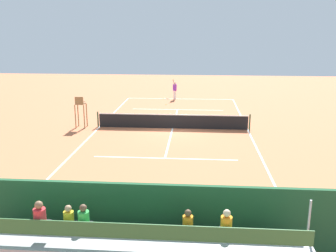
{
  "coord_description": "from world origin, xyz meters",
  "views": [
    {
      "loc": [
        -1.6,
        24.39,
        6.52
      ],
      "look_at": [
        0.0,
        4.0,
        1.2
      ],
      "focal_mm": 40.17,
      "sensor_mm": 36.0,
      "label": 1
    }
  ],
  "objects_px": {
    "umpire_chair": "(80,109)",
    "tennis_ball_near": "(166,105)",
    "equipment_bag": "(150,228)",
    "tennis_player": "(175,89)",
    "tennis_net": "(173,121)",
    "courtside_bench": "(203,218)",
    "bleacher_stand": "(134,240)",
    "tennis_racket": "(165,99)"
  },
  "relations": [
    {
      "from": "tennis_racket",
      "to": "tennis_ball_near",
      "type": "relative_size",
      "value": 8.87
    },
    {
      "from": "tennis_net",
      "to": "bleacher_stand",
      "type": "xyz_separation_m",
      "value": [
        0.03,
        15.34,
        0.41
      ]
    },
    {
      "from": "bleacher_stand",
      "to": "umpire_chair",
      "type": "relative_size",
      "value": 4.23
    },
    {
      "from": "courtside_bench",
      "to": "tennis_racket",
      "type": "bearing_deg",
      "value": -82.26
    },
    {
      "from": "tennis_net",
      "to": "tennis_player",
      "type": "relative_size",
      "value": 5.35
    },
    {
      "from": "umpire_chair",
      "to": "courtside_bench",
      "type": "xyz_separation_m",
      "value": [
        -8.06,
        13.03,
        -0.76
      ]
    },
    {
      "from": "equipment_bag",
      "to": "tennis_player",
      "type": "relative_size",
      "value": 0.47
    },
    {
      "from": "tennis_net",
      "to": "umpire_chair",
      "type": "distance_m",
      "value": 6.26
    },
    {
      "from": "tennis_net",
      "to": "bleacher_stand",
      "type": "bearing_deg",
      "value": 89.88
    },
    {
      "from": "bleacher_stand",
      "to": "umpire_chair",
      "type": "xyz_separation_m",
      "value": [
        6.17,
        -15.1,
        0.4
      ]
    },
    {
      "from": "bleacher_stand",
      "to": "umpire_chair",
      "type": "distance_m",
      "value": 16.32
    },
    {
      "from": "bleacher_stand",
      "to": "tennis_ball_near",
      "type": "xyz_separation_m",
      "value": [
        1.07,
        -23.28,
        -0.88
      ]
    },
    {
      "from": "courtside_bench",
      "to": "tennis_player",
      "type": "distance_m",
      "value": 24.07
    },
    {
      "from": "bleacher_stand",
      "to": "equipment_bag",
      "type": "distance_m",
      "value": 2.08
    },
    {
      "from": "tennis_net",
      "to": "equipment_bag",
      "type": "height_order",
      "value": "tennis_net"
    },
    {
      "from": "umpire_chair",
      "to": "equipment_bag",
      "type": "bearing_deg",
      "value": 115.69
    },
    {
      "from": "tennis_ball_near",
      "to": "equipment_bag",
      "type": "bearing_deg",
      "value": 93.31
    },
    {
      "from": "bleacher_stand",
      "to": "tennis_ball_near",
      "type": "distance_m",
      "value": 23.33
    },
    {
      "from": "tennis_racket",
      "to": "tennis_ball_near",
      "type": "xyz_separation_m",
      "value": [
        -0.33,
        2.99,
        0.02
      ]
    },
    {
      "from": "equipment_bag",
      "to": "tennis_player",
      "type": "distance_m",
      "value": 24.1
    },
    {
      "from": "equipment_bag",
      "to": "tennis_net",
      "type": "bearing_deg",
      "value": -89.44
    },
    {
      "from": "courtside_bench",
      "to": "equipment_bag",
      "type": "bearing_deg",
      "value": 4.26
    },
    {
      "from": "umpire_chair",
      "to": "equipment_bag",
      "type": "height_order",
      "value": "umpire_chair"
    },
    {
      "from": "bleacher_stand",
      "to": "tennis_player",
      "type": "relative_size",
      "value": 4.7
    },
    {
      "from": "bleacher_stand",
      "to": "tennis_ball_near",
      "type": "relative_size",
      "value": 137.27
    },
    {
      "from": "bleacher_stand",
      "to": "equipment_bag",
      "type": "bearing_deg",
      "value": -94.77
    },
    {
      "from": "courtside_bench",
      "to": "equipment_bag",
      "type": "distance_m",
      "value": 1.77
    },
    {
      "from": "tennis_net",
      "to": "equipment_bag",
      "type": "distance_m",
      "value": 13.4
    },
    {
      "from": "tennis_net",
      "to": "tennis_player",
      "type": "distance_m",
      "value": 10.7
    },
    {
      "from": "tennis_net",
      "to": "courtside_bench",
      "type": "xyz_separation_m",
      "value": [
        -1.86,
        13.27,
        0.06
      ]
    },
    {
      "from": "tennis_net",
      "to": "umpire_chair",
      "type": "bearing_deg",
      "value": 2.2
    },
    {
      "from": "tennis_net",
      "to": "tennis_player",
      "type": "bearing_deg",
      "value": -87.25
    },
    {
      "from": "umpire_chair",
      "to": "tennis_ball_near",
      "type": "distance_m",
      "value": 9.72
    },
    {
      "from": "tennis_net",
      "to": "tennis_player",
      "type": "xyz_separation_m",
      "value": [
        0.51,
        -10.67,
        0.51
      ]
    },
    {
      "from": "courtside_bench",
      "to": "tennis_ball_near",
      "type": "height_order",
      "value": "courtside_bench"
    },
    {
      "from": "tennis_player",
      "to": "equipment_bag",
      "type": "bearing_deg",
      "value": 91.53
    },
    {
      "from": "umpire_chair",
      "to": "tennis_player",
      "type": "distance_m",
      "value": 12.31
    },
    {
      "from": "tennis_player",
      "to": "tennis_racket",
      "type": "distance_m",
      "value": 1.38
    },
    {
      "from": "tennis_net",
      "to": "tennis_racket",
      "type": "xyz_separation_m",
      "value": [
        1.43,
        -10.93,
        -0.49
      ]
    },
    {
      "from": "tennis_net",
      "to": "courtside_bench",
      "type": "bearing_deg",
      "value": 97.96
    },
    {
      "from": "tennis_net",
      "to": "tennis_ball_near",
      "type": "height_order",
      "value": "tennis_net"
    },
    {
      "from": "tennis_net",
      "to": "bleacher_stand",
      "type": "relative_size",
      "value": 1.14
    }
  ]
}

